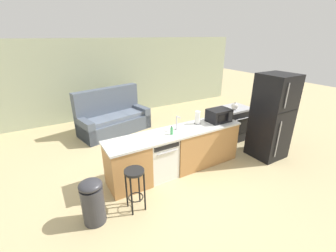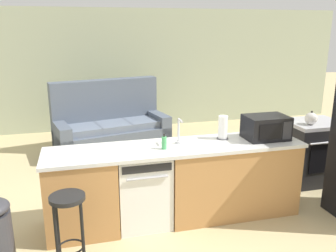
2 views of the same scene
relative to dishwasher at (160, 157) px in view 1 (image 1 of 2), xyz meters
The scene contains 14 objects.
ground_plane 0.49m from the dishwasher, ahead, with size 24.00×24.00×0.00m, color tan.
wall_back 4.33m from the dishwasher, 82.54° to the left, with size 10.00×0.06×2.60m.
kitchen_counter 0.49m from the dishwasher, ahead, with size 2.94×0.66×0.90m.
dishwasher is the anchor object (origin of this frame).
stove_range 2.66m from the dishwasher, 11.91° to the left, with size 0.76×0.68×0.90m.
refrigerator 2.71m from the dishwasher, 11.93° to the right, with size 0.72×0.73×1.94m.
microwave 1.63m from the dishwasher, ahead, with size 0.50×0.37×0.28m.
sink_faucet 0.76m from the dishwasher, ahead, with size 0.07×0.18×0.30m.
paper_towel_roll 1.18m from the dishwasher, ahead, with size 0.14×0.14×0.28m.
soap_bottle 0.60m from the dishwasher, 16.80° to the right, with size 0.06×0.06×0.18m.
kettle 2.53m from the dishwasher, ahead, with size 0.21×0.17×0.19m.
bar_stool 1.03m from the dishwasher, 141.19° to the right, with size 0.32×0.32×0.74m.
trash_bin 1.57m from the dishwasher, 158.47° to the right, with size 0.35×0.35×0.74m.
couch 2.74m from the dishwasher, 92.19° to the left, with size 2.15×1.31×1.27m.
Camera 1 is at (-2.10, -3.47, 2.70)m, focal length 24.00 mm.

